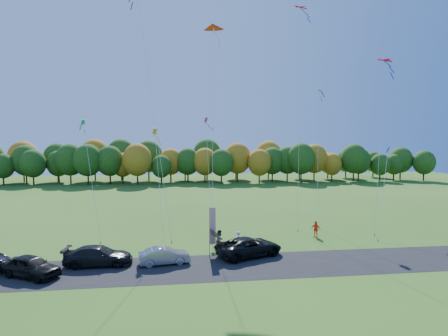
{
  "coord_description": "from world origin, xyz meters",
  "views": [
    {
      "loc": [
        -4.48,
        -30.34,
        9.56
      ],
      "look_at": [
        0.0,
        6.0,
        7.0
      ],
      "focal_mm": 28.0,
      "sensor_mm": 36.0,
      "label": 1
    }
  ],
  "objects": [
    {
      "name": "kite_parafoil_orange",
      "position": [
        10.31,
        12.32,
        14.57
      ],
      "size": [
        6.33,
        13.71,
        29.52
      ],
      "color": "#4C3F33",
      "rests_on": "ground"
    },
    {
      "name": "kite_diamond_green",
      "position": [
        -13.56,
        6.34,
        6.04
      ],
      "size": [
        3.14,
        5.68,
        12.36
      ],
      "color": "#4C3F33",
      "rests_on": "ground"
    },
    {
      "name": "kite_diamond_white",
      "position": [
        12.05,
        10.31,
        8.43
      ],
      "size": [
        2.99,
        6.43,
        17.27
      ],
      "color": "#4C3F33",
      "rests_on": "ground"
    },
    {
      "name": "kite_diamond_blue_low",
      "position": [
        16.65,
        3.81,
        4.51
      ],
      "size": [
        4.6,
        5.78,
        9.51
      ],
      "color": "#4C3F33",
      "rests_on": "ground"
    },
    {
      "name": "dark_truck_a",
      "position": [
        -11.0,
        -2.44,
        0.76
      ],
      "size": [
        5.25,
        2.18,
        1.52
      ],
      "primitive_type": "imported",
      "rotation": [
        0.0,
        0.0,
        1.56
      ],
      "color": "black",
      "rests_on": "ground"
    },
    {
      "name": "asphalt_strip",
      "position": [
        0.0,
        -4.0,
        0.01
      ],
      "size": [
        90.0,
        6.0,
        0.01
      ],
      "primitive_type": "cube",
      "color": "black",
      "rests_on": "ground"
    },
    {
      "name": "tree_line",
      "position": [
        0.0,
        55.0,
        0.0
      ],
      "size": [
        116.0,
        12.0,
        10.0
      ],
      "primitive_type": null,
      "color": "#1E4711",
      "rests_on": "ground"
    },
    {
      "name": "kite_delta_blue",
      "position": [
        -7.47,
        7.53,
        14.11
      ],
      "size": [
        5.47,
        9.84,
        29.01
      ],
      "color": "#4C3F33",
      "rests_on": "ground"
    },
    {
      "name": "feather_flag",
      "position": [
        -1.91,
        -1.04,
        2.58
      ],
      "size": [
        0.56,
        0.09,
        4.22
      ],
      "color": "#999999",
      "rests_on": "ground"
    },
    {
      "name": "black_suv",
      "position": [
        1.22,
        -1.64,
        0.8
      ],
      "size": [
        6.3,
        4.51,
        1.59
      ],
      "primitive_type": "imported",
      "rotation": [
        0.0,
        0.0,
        1.93
      ],
      "color": "black",
      "rests_on": "ground"
    },
    {
      "name": "dark_truck_b",
      "position": [
        -15.25,
        -4.35,
        0.77
      ],
      "size": [
        4.84,
        3.72,
        1.54
      ],
      "primitive_type": "imported",
      "rotation": [
        0.0,
        0.0,
        1.08
      ],
      "color": "black",
      "rests_on": "ground"
    },
    {
      "name": "kite_delta_red",
      "position": [
        -0.98,
        8.08,
        12.67
      ],
      "size": [
        2.54,
        10.99,
        25.09
      ],
      "color": "#4C3F33",
      "rests_on": "ground"
    },
    {
      "name": "kite_diamond_yellow",
      "position": [
        -6.66,
        4.38,
        5.62
      ],
      "size": [
        1.73,
        6.85,
        11.51
      ],
      "color": "#4C3F33",
      "rests_on": "ground"
    },
    {
      "name": "silver_sedan",
      "position": [
        -5.87,
        -2.8,
        0.66
      ],
      "size": [
        4.2,
        2.01,
        1.33
      ],
      "primitive_type": "imported",
      "rotation": [
        0.0,
        0.0,
        1.73
      ],
      "color": "#9D9DA1",
      "rests_on": "ground"
    },
    {
      "name": "ground",
      "position": [
        0.0,
        0.0,
        0.0
      ],
      "size": [
        160.0,
        160.0,
        0.0
      ],
      "primitive_type": "plane",
      "color": "#305A17"
    },
    {
      "name": "person_east",
      "position": [
        9.13,
        3.4,
        0.83
      ],
      "size": [
        0.98,
        0.97,
        1.66
      ],
      "primitive_type": "imported",
      "rotation": [
        0.0,
        0.0,
        -0.77
      ],
      "color": "red",
      "rests_on": "ground"
    },
    {
      "name": "kite_diamond_pink",
      "position": [
        -1.32,
        11.07,
        8.17
      ],
      "size": [
        1.02,
        7.7,
        13.17
      ],
      "color": "#4C3F33",
      "rests_on": "ground"
    },
    {
      "name": "person_tailgate_a",
      "position": [
        0.48,
        -0.79,
        0.96
      ],
      "size": [
        0.66,
        0.81,
        1.93
      ],
      "primitive_type": "imported",
      "rotation": [
        0.0,
        0.0,
        1.25
      ],
      "color": "white",
      "rests_on": "ground"
    },
    {
      "name": "person_tailgate_b",
      "position": [
        -1.11,
        0.04,
        0.94
      ],
      "size": [
        1.13,
        1.16,
        1.89
      ],
      "primitive_type": "imported",
      "rotation": [
        0.0,
        0.0,
        0.89
      ],
      "color": "gray",
      "rests_on": "ground"
    },
    {
      "name": "kite_parafoil_rainbow",
      "position": [
        17.77,
        6.55,
        9.99
      ],
      "size": [
        6.32,
        7.26,
        20.27
      ],
      "color": "#4C3F33",
      "rests_on": "ground"
    }
  ]
}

